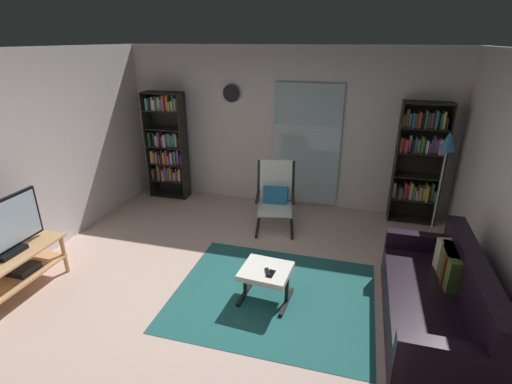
# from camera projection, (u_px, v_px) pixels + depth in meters

# --- Properties ---
(ground_plane) EXTENTS (7.02, 7.02, 0.00)m
(ground_plane) POSITION_uv_depth(u_px,v_px,m) (229.00, 301.00, 4.18)
(ground_plane) COLOR beige
(wall_back) EXTENTS (5.60, 0.06, 2.60)m
(wall_back) POSITION_uv_depth(u_px,v_px,m) (285.00, 129.00, 6.28)
(wall_back) COLOR silver
(wall_back) RESTS_ON ground
(wall_left) EXTENTS (0.06, 6.00, 2.60)m
(wall_left) POSITION_uv_depth(u_px,v_px,m) (4.00, 169.00, 4.36)
(wall_left) COLOR silver
(wall_left) RESTS_ON ground
(glass_door_panel) EXTENTS (1.10, 0.01, 2.00)m
(glass_door_panel) POSITION_uv_depth(u_px,v_px,m) (306.00, 146.00, 6.22)
(glass_door_panel) COLOR silver
(area_rug) EXTENTS (2.20, 1.85, 0.01)m
(area_rug) POSITION_uv_depth(u_px,v_px,m) (273.00, 295.00, 4.28)
(area_rug) COLOR #225E5D
(area_rug) RESTS_ON ground
(tv_stand) EXTENTS (0.52, 1.11, 0.52)m
(tv_stand) POSITION_uv_depth(u_px,v_px,m) (15.00, 267.00, 4.20)
(tv_stand) COLOR tan
(tv_stand) RESTS_ON ground
(television) EXTENTS (0.20, 0.95, 0.62)m
(television) POSITION_uv_depth(u_px,v_px,m) (3.00, 230.00, 4.01)
(television) COLOR black
(television) RESTS_ON tv_stand
(bookshelf_near_tv) EXTENTS (0.68, 0.30, 1.86)m
(bookshelf_near_tv) POSITION_uv_depth(u_px,v_px,m) (167.00, 145.00, 6.65)
(bookshelf_near_tv) COLOR black
(bookshelf_near_tv) RESTS_ON ground
(bookshelf_near_sofa) EXTENTS (0.69, 0.30, 1.86)m
(bookshelf_near_sofa) POSITION_uv_depth(u_px,v_px,m) (419.00, 159.00, 5.69)
(bookshelf_near_sofa) COLOR black
(bookshelf_near_sofa) RESTS_ON ground
(leather_sofa) EXTENTS (0.80, 1.90, 0.84)m
(leather_sofa) POSITION_uv_depth(u_px,v_px,m) (437.00, 302.00, 3.68)
(leather_sofa) COLOR black
(leather_sofa) RESTS_ON ground
(lounge_armchair) EXTENTS (0.68, 0.75, 1.02)m
(lounge_armchair) POSITION_uv_depth(u_px,v_px,m) (275.00, 194.00, 5.64)
(lounge_armchair) COLOR black
(lounge_armchair) RESTS_ON ground
(ottoman) EXTENTS (0.55, 0.52, 0.39)m
(ottoman) POSITION_uv_depth(u_px,v_px,m) (266.00, 274.00, 4.10)
(ottoman) COLOR white
(ottoman) RESTS_ON ground
(tv_remote) EXTENTS (0.10, 0.15, 0.02)m
(tv_remote) POSITION_uv_depth(u_px,v_px,m) (268.00, 272.00, 4.00)
(tv_remote) COLOR black
(tv_remote) RESTS_ON ottoman
(cell_phone) EXTENTS (0.08, 0.15, 0.01)m
(cell_phone) POSITION_uv_depth(u_px,v_px,m) (271.00, 274.00, 3.98)
(cell_phone) COLOR black
(cell_phone) RESTS_ON ottoman
(floor_lamp_by_shelf) EXTENTS (0.22, 0.22, 1.62)m
(floor_lamp_by_shelf) POSITION_uv_depth(u_px,v_px,m) (446.00, 154.00, 4.79)
(floor_lamp_by_shelf) COLOR #A5A5AD
(floor_lamp_by_shelf) RESTS_ON ground
(wall_clock) EXTENTS (0.29, 0.03, 0.29)m
(wall_clock) POSITION_uv_depth(u_px,v_px,m) (231.00, 93.00, 6.23)
(wall_clock) COLOR silver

